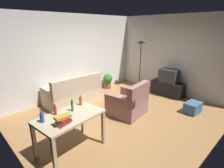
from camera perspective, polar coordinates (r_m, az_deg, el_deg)
name	(u,v)px	position (r m, az deg, el deg)	size (l,w,h in m)	color
ground_plane	(122,115)	(4.92, 3.28, -10.01)	(5.20, 4.40, 0.02)	#9E7042
wall_rear	(74,56)	(6.12, -11.99, 8.69)	(5.20, 0.10, 2.70)	silver
wall_right	(174,55)	(6.58, 19.23, 8.72)	(0.10, 4.40, 2.70)	silver
couch	(74,94)	(5.62, -12.22, -3.15)	(1.67, 0.84, 0.92)	beige
tv_stand	(167,88)	(6.50, 17.42, -1.33)	(0.44, 1.10, 0.48)	black
tv	(169,76)	(6.37, 17.81, 2.59)	(0.41, 0.60, 0.44)	#2D2D33
torchiere_lamp	(141,51)	(6.87, 9.24, 10.37)	(0.32, 0.32, 1.81)	black
desk	(70,121)	(3.40, -13.37, -11.46)	(1.27, 0.83, 0.76)	#C6B28E
potted_plant	(108,80)	(6.85, -1.38, 1.28)	(0.36, 0.36, 0.57)	brown
armchair	(129,103)	(4.83, 5.42, -6.23)	(1.02, 0.97, 0.92)	#996B66
storage_box	(193,108)	(5.45, 24.56, -6.93)	(0.48, 0.34, 0.30)	#386084
bottle_blue	(42,118)	(3.23, -21.63, -10.00)	(0.07, 0.07, 0.20)	#2347A3
bottle_red	(55,110)	(3.41, -17.85, -8.03)	(0.05, 0.05, 0.21)	#AD2323
bottle_green	(72,106)	(3.46, -12.69, -6.83)	(0.05, 0.05, 0.25)	#1E722D
bottle_amber	(81,101)	(3.69, -10.05, -5.37)	(0.06, 0.06, 0.21)	#9E6019
book_stack	(63,120)	(3.05, -15.41, -11.18)	(0.26, 0.18, 0.16)	beige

